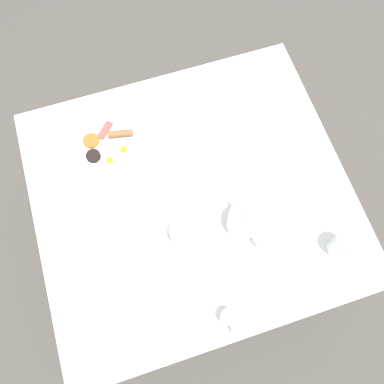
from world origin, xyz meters
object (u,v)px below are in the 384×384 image
Objects in this scene: teapot_near at (245,221)px; knife_by_plate at (307,200)px; teacup_with_saucer_left at (105,218)px; teacup_with_saucer_right at (182,233)px; breakfast_plate at (108,146)px; water_glass_tall at (345,245)px; fork_by_plate at (191,121)px; spoon_for_tea at (162,283)px; creamer_jug at (229,317)px.

teapot_near reaches higher than knife_by_plate.
teacup_with_saucer_right is (0.14, 0.25, 0.00)m from teacup_with_saucer_left.
knife_by_plate is at bearing 78.03° from teacup_with_saucer_left.
breakfast_plate is at bearing -157.85° from teacup_with_saucer_right.
breakfast_plate reaches higher than knife_by_plate.
water_glass_tall is 0.74m from fork_by_plate.
teapot_near reaches higher than spoon_for_tea.
water_glass_tall is at bearing 8.84° from knife_by_plate.
water_glass_tall is at bearing 83.16° from spoon_for_tea.
teacup_with_saucer_left and teacup_with_saucer_right have the same top height.
teapot_near is 0.26m from knife_by_plate.
breakfast_plate is 0.34m from fork_by_plate.
breakfast_plate is 0.56m from spoon_for_tea.
breakfast_plate is 1.64× the size of spoon_for_tea.
teacup_with_saucer_right is (0.42, 0.17, 0.02)m from breakfast_plate.
fork_by_plate is (-0.75, 0.11, -0.03)m from creamer_jug.
fork_by_plate is at bearing 158.46° from teacup_with_saucer_right.
breakfast_plate reaches higher than fork_by_plate.
teacup_with_saucer_left is 0.95× the size of spoon_for_tea.
breakfast_plate is 1.72× the size of teacup_with_saucer_right.
breakfast_plate is 0.45m from teacup_with_saucer_right.
teacup_with_saucer_left is 0.84m from water_glass_tall.
breakfast_plate is at bearing -174.59° from spoon_for_tea.
fork_by_plate is (-0.29, 0.42, -0.02)m from teacup_with_saucer_left.
water_glass_tall is 0.46m from creamer_jug.
teacup_with_saucer_right is (-0.03, -0.22, -0.02)m from teapot_near.
teapot_near is 2.55× the size of creamer_jug.
knife_by_plate is (0.02, 0.48, -0.02)m from teacup_with_saucer_right.
teacup_with_saucer_left reaches higher than spoon_for_tea.
teacup_with_saucer_left is 1.08× the size of water_glass_tall.
creamer_jug is (0.46, 0.31, 0.01)m from teacup_with_saucer_left.
teapot_near is at bearing 82.25° from teacup_with_saucer_right.
fork_by_plate is (-0.65, -0.34, -0.07)m from water_glass_tall.
teapot_near is 1.20× the size of fork_by_plate.
water_glass_tall is 0.81× the size of fork_by_plate.
fork_by_plate is (-0.43, 0.17, -0.02)m from teacup_with_saucer_right.
fork_by_plate is at bearing 153.32° from spoon_for_tea.
water_glass_tall reaches higher than breakfast_plate.
teacup_with_saucer_left is at bearing -155.40° from spoon_for_tea.
creamer_jug is 0.47× the size of fork_by_plate.
teacup_with_saucer_left is at bearing -145.91° from creamer_jug.
teacup_with_saucer_left is (-0.17, -0.47, -0.02)m from teapot_near.
breakfast_plate is 1.25× the size of teapot_near.
spoon_for_tea is at bearing -26.68° from fork_by_plate.
teacup_with_saucer_right is 0.87× the size of fork_by_plate.
breakfast_plate is at bearing -88.02° from fork_by_plate.
teacup_with_saucer_left is 0.31m from spoon_for_tea.
teacup_with_saucer_right is at bearing 22.15° from breakfast_plate.
teapot_near reaches higher than teacup_with_saucer_left.
fork_by_plate and knife_by_plate have the same top height.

